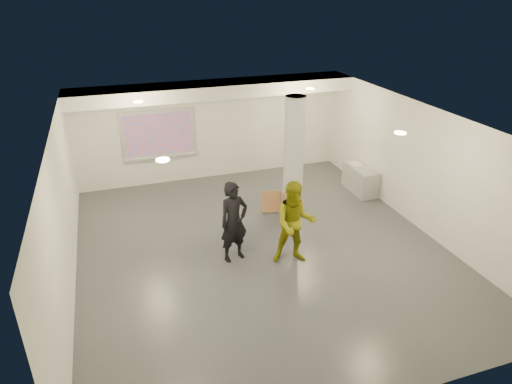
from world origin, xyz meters
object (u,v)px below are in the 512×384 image
object	(u,v)px
credenza	(360,179)
man	(295,223)
projection_screen	(159,134)
woman	(234,222)
column	(294,154)

from	to	relation	value
credenza	man	bearing A→B (deg)	-138.32
projection_screen	woman	world-z (taller)	projection_screen
credenza	woman	bearing A→B (deg)	-151.78
credenza	woman	xyz separation A→B (m)	(-4.41, -2.23, 0.54)
projection_screen	man	xyz separation A→B (m)	(2.11, -5.12, -0.60)
projection_screen	credenza	bearing A→B (deg)	-24.25
column	woman	bearing A→B (deg)	-137.99
column	woman	world-z (taller)	column
credenza	woman	distance (m)	4.97
column	credenza	bearing A→B (deg)	6.59
man	woman	bearing A→B (deg)	172.34
woman	man	xyz separation A→B (m)	(1.19, -0.49, 0.02)
projection_screen	column	bearing A→B (deg)	-40.56
woman	man	world-z (taller)	man
woman	man	distance (m)	1.29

